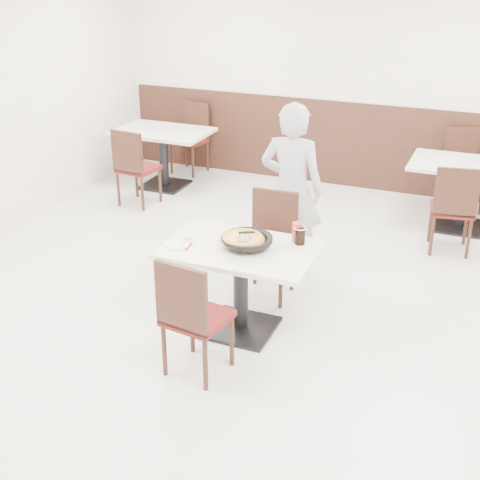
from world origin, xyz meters
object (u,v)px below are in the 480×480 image
at_px(cola_glass, 300,236).
at_px(red_cup, 297,232).
at_px(bg_chair_left_near, 138,167).
at_px(main_table, 241,289).
at_px(chair_near, 197,315).
at_px(bg_table_right, 463,196).
at_px(chair_far, 268,248).
at_px(bg_chair_right_near, 452,207).
at_px(pizza, 242,240).
at_px(bg_chair_left_far, 189,139).
at_px(side_plate, 178,245).
at_px(diner_person, 292,190).
at_px(bg_table_left, 164,159).
at_px(bg_chair_right_far, 464,171).
at_px(pizza_pan, 247,242).

bearing_deg(cola_glass, red_cup, 135.86).
bearing_deg(red_cup, bg_chair_left_near, 143.45).
height_order(main_table, chair_near, chair_near).
bearing_deg(bg_table_right, bg_chair_left_near, -168.94).
distance_m(chair_far, bg_chair_right_near, 2.16).
relative_size(pizza, bg_chair_left_far, 0.37).
bearing_deg(cola_glass, side_plate, -155.48).
distance_m(pizza, diner_person, 1.20).
relative_size(pizza, side_plate, 1.85).
height_order(chair_near, bg_chair_right_near, same).
distance_m(main_table, bg_chair_left_near, 3.16).
xyz_separation_m(main_table, chair_far, (-0.00, 0.63, 0.10)).
height_order(red_cup, bg_table_right, red_cup).
bearing_deg(pizza, side_plate, -160.39).
xyz_separation_m(pizza, bg_chair_left_near, (-2.26, 2.21, -0.34)).
relative_size(main_table, red_cup, 7.50).
bearing_deg(diner_person, cola_glass, 109.99).
height_order(main_table, bg_chair_right_near, bg_chair_right_near).
height_order(bg_table_left, bg_chair_right_far, bg_chair_right_far).
bearing_deg(red_cup, bg_chair_right_near, 62.87).
relative_size(bg_table_left, bg_chair_right_near, 1.26).
bearing_deg(red_cup, bg_table_right, 68.00).
bearing_deg(cola_glass, bg_chair_left_far, 128.55).
relative_size(main_table, chair_far, 1.26).
xyz_separation_m(chair_near, pizza_pan, (0.11, 0.67, 0.32)).
height_order(main_table, pizza, pizza).
relative_size(bg_chair_left_far, bg_table_right, 0.79).
height_order(cola_glass, bg_chair_left_near, bg_chair_left_near).
distance_m(bg_chair_left_near, bg_table_right, 3.77).
height_order(cola_glass, diner_person, diner_person).
bearing_deg(bg_table_right, chair_far, -122.07).
bearing_deg(bg_chair_right_far, bg_chair_right_near, 65.22).
height_order(side_plate, bg_chair_left_near, bg_chair_left_near).
xyz_separation_m(red_cup, bg_table_left, (-2.65, 2.63, -0.45)).
bearing_deg(bg_chair_right_far, bg_chair_left_far, -25.14).
bearing_deg(bg_chair_left_near, pizza, -37.75).
height_order(pizza_pan, bg_table_left, pizza_pan).
relative_size(bg_chair_left_near, bg_table_right, 0.79).
height_order(red_cup, bg_table_left, red_cup).
distance_m(main_table, pizza, 0.44).
bearing_deg(chair_far, red_cup, 134.17).
height_order(cola_glass, bg_chair_left_far, bg_chair_left_far).
bearing_deg(pizza_pan, bg_table_left, 128.80).
bearing_deg(main_table, pizza_pan, 29.46).
bearing_deg(main_table, cola_glass, 30.66).
xyz_separation_m(chair_far, pizza, (0.01, -0.62, 0.34)).
height_order(chair_near, bg_chair_left_near, same).
bearing_deg(side_plate, main_table, 18.71).
xyz_separation_m(chair_near, bg_table_right, (1.52, 3.59, -0.10)).
bearing_deg(chair_far, side_plate, 56.96).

